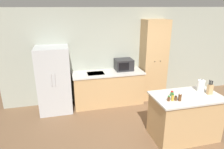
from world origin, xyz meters
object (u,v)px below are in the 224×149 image
at_px(kettle, 201,86).
at_px(microwave, 124,65).
at_px(refrigerator, 54,80).
at_px(pantry_cabinet, 153,60).
at_px(spice_bottle_pale_salt, 176,98).
at_px(spice_bottle_amber_oil, 169,99).
at_px(spice_bottle_short_red, 172,97).
at_px(spice_bottle_tall_dark, 172,94).
at_px(knife_block, 210,89).
at_px(spice_bottle_green_herb, 180,97).

bearing_deg(kettle, microwave, 120.61).
xyz_separation_m(refrigerator, pantry_cabinet, (2.77, 0.12, 0.30)).
distance_m(refrigerator, spice_bottle_pale_salt, 3.00).
bearing_deg(spice_bottle_amber_oil, spice_bottle_short_red, -0.46).
bearing_deg(spice_bottle_amber_oil, kettle, 16.17).
bearing_deg(spice_bottle_pale_salt, refrigerator, 138.91).
bearing_deg(kettle, refrigerator, 150.27).
bearing_deg(spice_bottle_amber_oil, pantry_cabinet, 72.55).
distance_m(microwave, spice_bottle_tall_dark, 1.96).
height_order(microwave, knife_block, knife_block).
bearing_deg(knife_block, kettle, 114.60).
relative_size(microwave, spice_bottle_short_red, 3.48).
bearing_deg(spice_bottle_tall_dark, spice_bottle_amber_oil, -133.10).
xyz_separation_m(refrigerator, microwave, (1.90, 0.15, 0.23)).
bearing_deg(kettle, spice_bottle_tall_dark, -174.77).
relative_size(refrigerator, spice_bottle_pale_salt, 18.14).
bearing_deg(spice_bottle_short_red, spice_bottle_pale_salt, -7.87).
xyz_separation_m(microwave, spice_bottle_short_red, (0.30, -2.11, -0.07)).
distance_m(spice_bottle_tall_dark, spice_bottle_amber_oil, 0.26).
bearing_deg(spice_bottle_pale_salt, spice_bottle_short_red, 172.13).
relative_size(refrigerator, spice_bottle_short_red, 12.15).
bearing_deg(spice_bottle_pale_salt, spice_bottle_green_herb, -21.92).
relative_size(pantry_cabinet, spice_bottle_amber_oil, 22.03).
distance_m(knife_block, spice_bottle_tall_dark, 0.79).
distance_m(spice_bottle_amber_oil, spice_bottle_pale_salt, 0.14).
distance_m(microwave, spice_bottle_green_herb, 2.19).
bearing_deg(spice_bottle_tall_dark, spice_bottle_short_red, -117.79).
distance_m(pantry_cabinet, spice_bottle_pale_salt, 2.16).
relative_size(refrigerator, microwave, 3.49).
relative_size(microwave, spice_bottle_amber_oil, 4.66).
bearing_deg(spice_bottle_amber_oil, microwave, 96.10).
height_order(microwave, spice_bottle_green_herb, microwave).
bearing_deg(knife_block, spice_bottle_pale_salt, -173.64).
bearing_deg(spice_bottle_green_herb, spice_bottle_tall_dark, 97.81).
distance_m(spice_bottle_amber_oil, kettle, 0.91).
relative_size(microwave, kettle, 1.84).
xyz_separation_m(pantry_cabinet, spice_bottle_pale_salt, (-0.51, -2.09, -0.16)).
height_order(spice_bottle_amber_oil, kettle, kettle).
xyz_separation_m(spice_bottle_green_herb, spice_bottle_pale_salt, (-0.07, 0.03, -0.03)).
distance_m(microwave, kettle, 2.16).
height_order(spice_bottle_tall_dark, spice_bottle_short_red, spice_bottle_short_red).
height_order(pantry_cabinet, microwave, pantry_cabinet).
height_order(spice_bottle_amber_oil, spice_bottle_pale_salt, spice_bottle_amber_oil).
relative_size(spice_bottle_green_herb, spice_bottle_pale_salt, 1.72).
xyz_separation_m(spice_bottle_tall_dark, spice_bottle_short_red, (-0.10, -0.19, 0.02)).
relative_size(refrigerator, spice_bottle_tall_dark, 16.89).
bearing_deg(refrigerator, spice_bottle_green_herb, -40.64).
bearing_deg(pantry_cabinet, spice_bottle_pale_salt, -103.79).
bearing_deg(spice_bottle_green_herb, spice_bottle_pale_salt, 158.08).
relative_size(pantry_cabinet, spice_bottle_pale_salt, 24.57).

